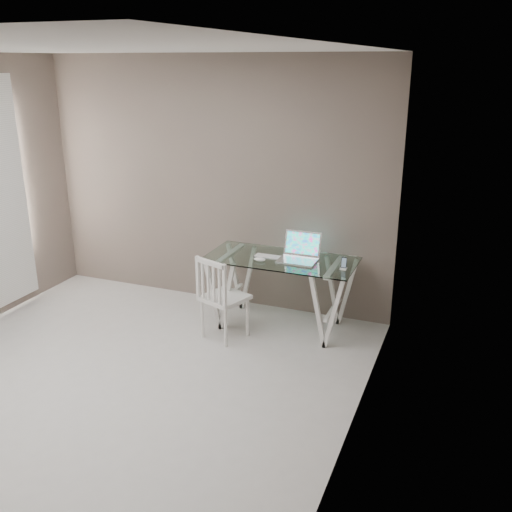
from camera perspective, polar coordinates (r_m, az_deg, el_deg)
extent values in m
plane|color=#B3B0AB|center=(4.99, -15.35, -13.48)|extent=(4.50, 4.50, 0.00)
cube|color=white|center=(4.25, -18.67, 19.09)|extent=(4.00, 4.50, 0.02)
cube|color=#685A51|center=(6.29, -4.21, 7.25)|extent=(4.00, 0.02, 2.70)
cube|color=#685A51|center=(3.59, 9.21, -2.01)|extent=(0.02, 4.50, 2.70)
cube|color=silver|center=(5.70, 2.51, -0.31)|extent=(1.50, 0.70, 0.01)
cube|color=silver|center=(6.03, -2.49, -3.07)|extent=(0.24, 0.62, 0.72)
cube|color=silver|center=(5.70, 7.70, -4.57)|extent=(0.24, 0.62, 0.72)
cube|color=silver|center=(5.61, -3.16, -4.18)|extent=(0.50, 0.50, 0.04)
cylinder|color=silver|center=(5.70, -5.38, -6.26)|extent=(0.03, 0.03, 0.40)
cylinder|color=silver|center=(5.50, -3.06, -7.20)|extent=(0.03, 0.03, 0.40)
cylinder|color=silver|center=(5.90, -3.17, -5.28)|extent=(0.03, 0.03, 0.40)
cylinder|color=silver|center=(5.71, -0.85, -6.14)|extent=(0.03, 0.03, 0.40)
cube|color=silver|center=(5.41, -4.53, -2.61)|extent=(0.38, 0.15, 0.44)
cube|color=silver|center=(5.63, 4.15, -0.46)|extent=(0.38, 0.26, 0.02)
cube|color=#19D899|center=(5.74, 4.69, 1.27)|extent=(0.38, 0.09, 0.24)
cube|color=silver|center=(5.74, 1.24, -0.05)|extent=(0.29, 0.13, 0.01)
ellipsoid|color=white|center=(5.62, 0.38, -0.33)|extent=(0.12, 0.07, 0.04)
cube|color=white|center=(5.46, 8.74, -1.26)|extent=(0.06, 0.06, 0.01)
cube|color=black|center=(5.45, 8.79, -0.66)|extent=(0.05, 0.03, 0.10)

